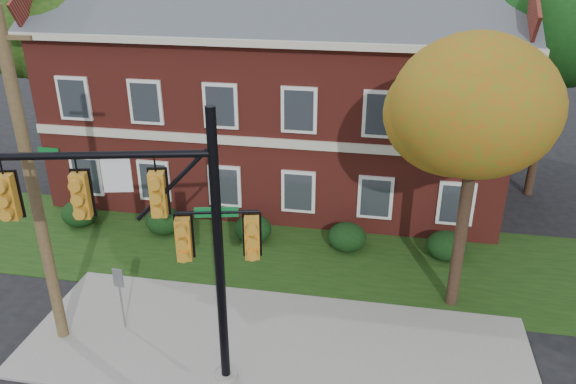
% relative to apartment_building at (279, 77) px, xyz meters
% --- Properties ---
extents(ground, '(120.00, 120.00, 0.00)m').
position_rel_apartment_building_xyz_m(ground, '(2.00, -11.95, -4.99)').
color(ground, black).
rests_on(ground, ground).
extents(sidewalk, '(14.00, 5.00, 0.08)m').
position_rel_apartment_building_xyz_m(sidewalk, '(2.00, -10.95, -4.95)').
color(sidewalk, gray).
rests_on(sidewalk, ground).
extents(grass_strip, '(30.00, 6.00, 0.04)m').
position_rel_apartment_building_xyz_m(grass_strip, '(2.00, -5.95, -4.97)').
color(grass_strip, '#193811').
rests_on(grass_strip, ground).
extents(apartment_building, '(18.80, 8.80, 9.74)m').
position_rel_apartment_building_xyz_m(apartment_building, '(0.00, 0.00, 0.00)').
color(apartment_building, maroon).
rests_on(apartment_building, ground).
extents(hedge_far_left, '(1.40, 1.26, 1.05)m').
position_rel_apartment_building_xyz_m(hedge_far_left, '(-7.00, -5.25, -4.46)').
color(hedge_far_left, black).
rests_on(hedge_far_left, ground).
extents(hedge_left, '(1.40, 1.26, 1.05)m').
position_rel_apartment_building_xyz_m(hedge_left, '(-3.50, -5.25, -4.46)').
color(hedge_left, black).
rests_on(hedge_left, ground).
extents(hedge_center, '(1.40, 1.26, 1.05)m').
position_rel_apartment_building_xyz_m(hedge_center, '(0.00, -5.25, -4.46)').
color(hedge_center, black).
rests_on(hedge_center, ground).
extents(hedge_right, '(1.40, 1.26, 1.05)m').
position_rel_apartment_building_xyz_m(hedge_right, '(3.50, -5.25, -4.46)').
color(hedge_right, black).
rests_on(hedge_right, ground).
extents(hedge_far_right, '(1.40, 1.26, 1.05)m').
position_rel_apartment_building_xyz_m(hedge_far_right, '(7.00, -5.25, -4.46)').
color(hedge_far_right, black).
rests_on(hedge_far_right, ground).
extents(tree_near_right, '(4.50, 4.25, 8.58)m').
position_rel_apartment_building_xyz_m(tree_near_right, '(7.22, -8.09, 1.68)').
color(tree_near_right, black).
rests_on(tree_near_right, ground).
extents(tree_left_rear, '(5.40, 5.10, 8.88)m').
position_rel_apartment_building_xyz_m(tree_left_rear, '(-9.73, -1.12, 1.69)').
color(tree_left_rear, black).
rests_on(tree_left_rear, ground).
extents(tree_right_rear, '(6.30, 5.95, 10.62)m').
position_rel_apartment_building_xyz_m(tree_right_rear, '(11.31, 0.86, 3.13)').
color(tree_right_rear, black).
rests_on(tree_right_rear, ground).
extents(traffic_signal, '(6.40, 1.63, 7.29)m').
position_rel_apartment_building_xyz_m(traffic_signal, '(-0.28, -12.66, -0.46)').
color(traffic_signal, gray).
rests_on(traffic_signal, ground).
extents(utility_pole, '(1.42, 0.32, 9.10)m').
position_rel_apartment_building_xyz_m(utility_pole, '(-4.05, -11.59, -0.37)').
color(utility_pole, brown).
rests_on(utility_pole, ground).
extents(sign_post, '(0.30, 0.06, 2.06)m').
position_rel_apartment_building_xyz_m(sign_post, '(-2.46, -10.95, -3.59)').
color(sign_post, slate).
rests_on(sign_post, ground).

